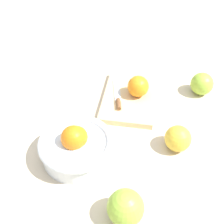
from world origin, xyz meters
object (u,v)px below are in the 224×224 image
at_px(orange_on_board, 138,86).
at_px(apple_front_left, 126,207).
at_px(apple_front_right, 202,84).
at_px(apple_front_center, 178,138).
at_px(knife, 118,98).
at_px(bowl, 76,146).
at_px(cutting_board, 129,98).

xyz_separation_m(orange_on_board, apple_front_left, (-0.41, -0.04, -0.01)).
bearing_deg(apple_front_right, apple_front_center, 166.97).
relative_size(knife, apple_front_left, 1.86).
height_order(bowl, orange_on_board, bowl).
bearing_deg(cutting_board, orange_on_board, -66.33).
relative_size(bowl, orange_on_board, 2.91).
xyz_separation_m(apple_front_center, apple_front_left, (-0.23, 0.10, 0.01)).
bearing_deg(bowl, orange_on_board, -23.42).
bearing_deg(apple_front_center, knife, 53.85).
height_order(orange_on_board, knife, orange_on_board).
bearing_deg(apple_front_left, apple_front_center, -22.59).
xyz_separation_m(knife, apple_front_right, (0.12, -0.26, 0.01)).
xyz_separation_m(bowl, orange_on_board, (0.27, -0.12, 0.01)).
height_order(bowl, apple_front_right, bowl).
distance_m(apple_front_center, apple_front_left, 0.25).
xyz_separation_m(bowl, apple_front_center, (0.09, -0.26, -0.00)).
bearing_deg(bowl, apple_front_right, -41.94).
relative_size(orange_on_board, apple_front_right, 0.91).
relative_size(bowl, apple_front_left, 2.40).
bearing_deg(apple_front_center, apple_front_right, -13.03).
bearing_deg(apple_front_center, orange_on_board, 37.81).
xyz_separation_m(cutting_board, orange_on_board, (0.01, -0.02, 0.04)).
bearing_deg(apple_front_center, bowl, 109.46).
height_order(knife, apple_front_left, apple_front_left).
xyz_separation_m(knife, apple_front_center, (-0.14, -0.20, 0.01)).
bearing_deg(orange_on_board, apple_front_right, -67.54).
relative_size(orange_on_board, apple_front_left, 0.82).
relative_size(bowl, apple_front_right, 2.66).
distance_m(bowl, cutting_board, 0.28).
distance_m(cutting_board, apple_front_right, 0.25).
height_order(apple_front_right, apple_front_left, apple_front_left).
height_order(cutting_board, knife, knife).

